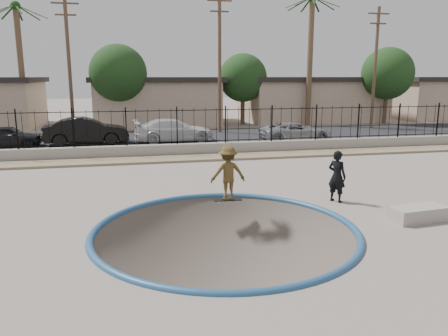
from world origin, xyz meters
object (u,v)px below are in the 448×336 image
(concrete_ledge, at_px, (418,214))
(car_d, at_px, (296,132))
(car_c, at_px, (174,130))
(videographer, at_px, (337,176))
(car_b, at_px, (86,131))
(car_a, at_px, (8,136))
(skateboard, at_px, (228,200))
(skater, at_px, (228,176))

(concrete_ledge, distance_m, car_d, 14.88)
(concrete_ledge, xyz_separation_m, car_c, (-5.19, 16.32, 0.53))
(videographer, xyz_separation_m, car_d, (3.50, 12.48, -0.19))
(car_b, relative_size, car_d, 1.09)
(car_a, distance_m, car_c, 9.40)
(car_a, relative_size, car_c, 0.74)
(skateboard, distance_m, car_a, 16.59)
(car_a, distance_m, car_b, 4.29)
(car_a, height_order, car_c, car_c)
(skateboard, relative_size, car_c, 0.19)
(skater, distance_m, car_d, 13.68)
(skateboard, bearing_deg, car_a, 130.76)
(videographer, xyz_separation_m, car_b, (-8.91, 14.08, -0.01))
(car_b, bearing_deg, skateboard, -161.59)
(skater, bearing_deg, concrete_ledge, 148.86)
(car_b, xyz_separation_m, car_d, (12.40, -1.60, -0.18))
(car_b, distance_m, car_c, 5.12)
(skateboard, height_order, car_c, car_c)
(skateboard, relative_size, car_d, 0.21)
(concrete_ledge, height_order, car_b, car_b)
(skater, relative_size, car_d, 0.39)
(concrete_ledge, relative_size, car_d, 0.36)
(skater, bearing_deg, car_c, -88.42)
(skater, xyz_separation_m, car_c, (-0.36, 13.40, -0.13))
(skateboard, xyz_separation_m, concrete_ledge, (4.83, -2.92, 0.14))
(concrete_ledge, relative_size, car_c, 0.33)
(videographer, xyz_separation_m, concrete_ledge, (1.40, -2.24, -0.64))
(skater, distance_m, car_b, 14.48)
(car_a, bearing_deg, car_b, -91.72)
(car_d, bearing_deg, skateboard, 147.17)
(car_a, xyz_separation_m, car_c, (9.40, 0.00, 0.09))
(car_b, bearing_deg, videographer, -151.51)
(skateboard, height_order, car_a, car_a)
(skater, height_order, videographer, skater)
(car_b, distance_m, car_d, 12.51)
(skater, bearing_deg, skateboard, -179.95)
(concrete_ledge, height_order, car_c, car_c)
(concrete_ledge, bearing_deg, car_b, 122.27)
(car_c, bearing_deg, skater, 177.88)
(skateboard, distance_m, car_c, 13.42)
(car_a, xyz_separation_m, car_b, (4.28, 0.00, 0.18))
(skateboard, xyz_separation_m, car_b, (-5.48, 13.40, 0.76))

